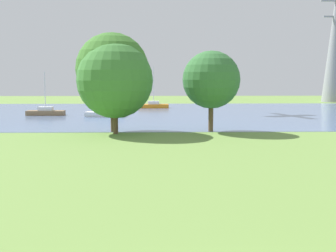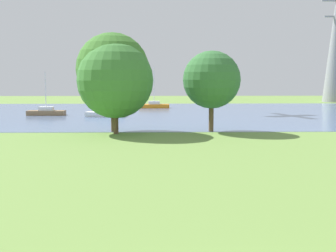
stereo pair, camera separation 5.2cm
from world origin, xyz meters
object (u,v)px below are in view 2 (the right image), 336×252
at_px(tree_mid_shore, 113,69).
at_px(electricity_pylon, 336,39).
at_px(sailboat_brown, 46,112).
at_px(tree_east_far, 212,80).
at_px(tree_west_far, 115,80).
at_px(sailboat_white, 105,113).
at_px(sailboat_orange, 154,105).

relative_size(tree_mid_shore, electricity_pylon, 0.36).
xyz_separation_m(sailboat_brown, tree_east_far, (19.32, -16.55, 4.24)).
xyz_separation_m(tree_west_far, tree_east_far, (8.52, 1.19, 0.03)).
xyz_separation_m(tree_west_far, electricity_pylon, (38.53, 45.58, 7.60)).
bearing_deg(tree_east_far, tree_mid_shore, 179.90).
distance_m(tree_east_far, electricity_pylon, 54.12).
relative_size(tree_east_far, electricity_pylon, 0.30).
bearing_deg(sailboat_white, sailboat_brown, 164.01).
bearing_deg(tree_mid_shore, sailboat_orange, 83.34).
bearing_deg(electricity_pylon, tree_west_far, -130.21).
bearing_deg(sailboat_white, tree_mid_shore, -79.76).
bearing_deg(tree_mid_shore, sailboat_brown, 122.31).
bearing_deg(electricity_pylon, sailboat_white, -144.02).
bearing_deg(electricity_pylon, tree_mid_shore, -131.22).
xyz_separation_m(tree_mid_shore, tree_east_far, (8.86, -0.02, -0.93)).
bearing_deg(sailboat_brown, tree_east_far, -40.59).
distance_m(sailboat_orange, electricity_pylon, 40.53).
distance_m(sailboat_white, tree_west_far, 16.31).
bearing_deg(tree_west_far, electricity_pylon, 49.79).
distance_m(sailboat_white, sailboat_brown, 8.20).
bearing_deg(tree_west_far, tree_mid_shore, 105.87).
distance_m(tree_mid_shore, tree_west_far, 1.58).
relative_size(sailboat_white, sailboat_orange, 0.89).
bearing_deg(tree_west_far, sailboat_orange, 84.25).
relative_size(sailboat_orange, electricity_pylon, 0.27).
xyz_separation_m(sailboat_brown, tree_west_far, (10.80, -17.74, 4.21)).
bearing_deg(sailboat_brown, sailboat_white, -15.99).
bearing_deg(tree_east_far, electricity_pylon, 55.93).
bearing_deg(electricity_pylon, tree_east_far, -124.07).
height_order(tree_west_far, tree_east_far, tree_west_far).
distance_m(sailboat_brown, tree_mid_shore, 20.24).
distance_m(tree_west_far, tree_east_far, 8.60).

